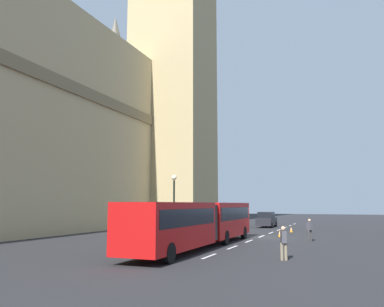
{
  "coord_description": "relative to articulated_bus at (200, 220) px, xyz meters",
  "views": [
    {
      "loc": [
        -33.41,
        -7.07,
        2.81
      ],
      "look_at": [
        -5.11,
        4.24,
        6.81
      ],
      "focal_mm": 36.08,
      "sensor_mm": 36.0,
      "label": 1
    }
  ],
  "objects": [
    {
      "name": "ground_plane",
      "position": [
        9.4,
        -1.99,
        -1.75
      ],
      "size": [
        160.0,
        160.0,
        0.0
      ],
      "primitive_type": "plane",
      "color": "#262628"
    },
    {
      "name": "lane_centre_marking",
      "position": [
        14.62,
        -1.99,
        -1.74
      ],
      "size": [
        39.0,
        0.16,
        0.01
      ],
      "color": "silver",
      "rests_on": "ground_plane"
    },
    {
      "name": "articulated_bus",
      "position": [
        0.0,
        0.0,
        0.0
      ],
      "size": [
        17.41,
        2.54,
        2.9
      ],
      "color": "#B20F0F",
      "rests_on": "ground_plane"
    },
    {
      "name": "sedan_lead",
      "position": [
        23.65,
        0.16,
        -0.83
      ],
      "size": [
        4.4,
        1.86,
        1.85
      ],
      "color": "black",
      "rests_on": "ground_plane"
    },
    {
      "name": "traffic_cone_west",
      "position": [
        9.92,
        -3.59,
        -1.46
      ],
      "size": [
        0.36,
        0.36,
        0.58
      ],
      "color": "black",
      "rests_on": "ground_plane"
    },
    {
      "name": "traffic_cone_middle",
      "position": [
        15.79,
        -3.78,
        -1.46
      ],
      "size": [
        0.36,
        0.36,
        0.58
      ],
      "color": "black",
      "rests_on": "ground_plane"
    },
    {
      "name": "street_lamp",
      "position": [
        5.84,
        4.51,
        1.31
      ],
      "size": [
        0.44,
        0.44,
        5.27
      ],
      "color": "black",
      "rests_on": "ground_plane"
    },
    {
      "name": "pedestrian_near_cones",
      "position": [
        -3.85,
        -5.99,
        -0.83
      ],
      "size": [
        0.46,
        0.37,
        1.69
      ],
      "color": "#726651",
      "rests_on": "ground_plane"
    },
    {
      "name": "pedestrian_by_kerb",
      "position": [
        6.76,
        -6.34,
        -0.83
      ],
      "size": [
        0.44,
        0.46,
        1.69
      ],
      "color": "#333333",
      "rests_on": "ground_plane"
    }
  ]
}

